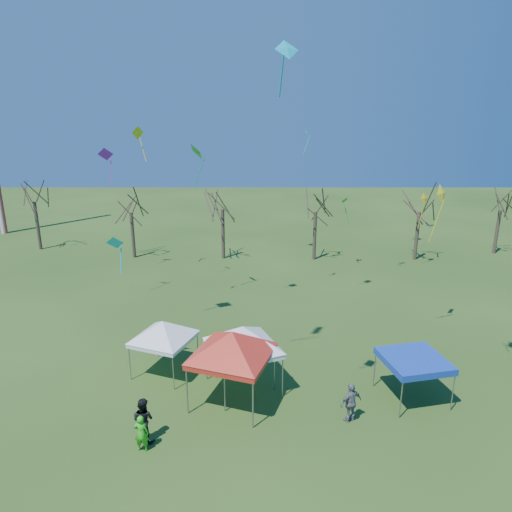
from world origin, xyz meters
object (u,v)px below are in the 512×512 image
Objects in this scene: tree_2 at (222,191)px; tent_red at (232,336)px; tree_4 at (421,194)px; person_grey at (351,403)px; tree_5 at (503,194)px; person_dark at (143,420)px; tent_blue at (414,361)px; tent_white_mid at (243,331)px; tree_0 at (32,184)px; tree_1 at (130,196)px; tent_white_west at (163,325)px; person_green at (141,433)px; tree_3 at (316,194)px.

tree_2 reaches higher than tent_red.
person_grey is (-10.58, -23.57, -5.15)m from tree_4.
tree_5 is at bearing 45.13° from tent_red.
person_dark is at bearing -135.68° from tree_5.
tent_red reaches higher than tent_blue.
person_grey is (4.67, -2.52, -2.12)m from tent_white_mid.
tree_0 reaches higher than tree_4.
tree_1 is 29.52m from tent_blue.
tree_1 is 0.96× the size of tree_4.
tree_4 is at bearing -166.15° from tree_5.
tree_4 is at bearing -1.42° from tree_1.
tree_1 reaches higher than tent_blue.
tree_0 is 1.12× the size of tree_1.
tree_4 reaches higher than tent_white_west.
tree_0 is 5.40× the size of person_green.
person_green is at bearing -111.00° from tree_3.
person_dark is at bearing -136.11° from tent_white_mid.
tree_3 is at bearing 179.74° from tree_4.
tent_blue is at bearing -160.59° from person_green.
tree_4 is 1.06× the size of tree_5.
tree_0 is at bearing 164.82° from tree_1.
person_green is at bearing -126.93° from tree_4.
tent_red reaches higher than person_green.
tree_0 is 36.36m from tree_4.
tree_3 is 27.75m from person_green.
tent_white_west is 2.24× the size of person_green.
tree_0 is 4.43× the size of person_dark.
person_dark is at bearing -142.01° from tent_red.
person_green is at bearing -88.00° from tent_white_west.
tree_2 is at bearing -101.81° from person_grey.
person_dark reaches higher than person_grey.
tree_4 is 4.32× the size of person_grey.
tree_2 reaches higher than person_green.
tent_white_mid is (-23.62, -23.11, -2.69)m from tree_5.
tent_blue is at bearing -85.08° from tree_3.
person_green is (-3.39, -3.28, -2.50)m from tent_red.
tree_3 is 22.39m from tent_blue.
tent_red is 5.83m from person_grey.
tree_1 is 4.83× the size of person_green.
tent_red is at bearing -84.86° from tree_2.
person_dark is (-19.14, -24.80, -5.11)m from tree_4.
person_dark is 8.65m from person_grey.
tent_white_west is 1.10× the size of tent_blue.
tree_3 is at bearing 94.92° from tent_blue.
tree_3 is at bearing -88.38° from person_dark.
person_green is at bearing 118.78° from person_dark.
tent_white_mid is 2.52× the size of person_green.
person_dark is (-27.51, -26.86, -4.78)m from tree_5.
tree_4 is 27.72m from tent_white_west.
tree_2 is at bearing 178.78° from tree_4.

